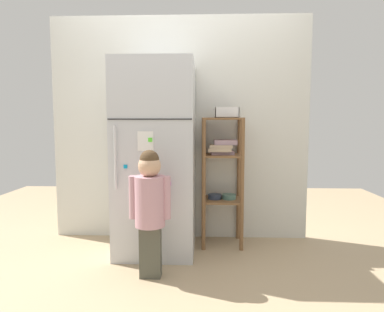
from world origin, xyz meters
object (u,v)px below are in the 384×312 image
(pantry_shelf_unit, at_px, (222,166))
(fruit_bin, at_px, (228,114))
(child_standing, at_px, (150,201))
(refrigerator, at_px, (156,158))

(pantry_shelf_unit, relative_size, fruit_bin, 5.56)
(pantry_shelf_unit, xyz_separation_m, fruit_bin, (0.05, 0.01, 0.48))
(pantry_shelf_unit, bearing_deg, child_standing, -128.29)
(refrigerator, height_order, pantry_shelf_unit, refrigerator)
(child_standing, bearing_deg, pantry_shelf_unit, 51.71)
(child_standing, xyz_separation_m, pantry_shelf_unit, (0.56, 0.71, 0.17))
(refrigerator, xyz_separation_m, child_standing, (0.03, -0.55, -0.26))
(refrigerator, relative_size, pantry_shelf_unit, 1.40)
(child_standing, xyz_separation_m, fruit_bin, (0.62, 0.72, 0.65))
(refrigerator, relative_size, child_standing, 1.76)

